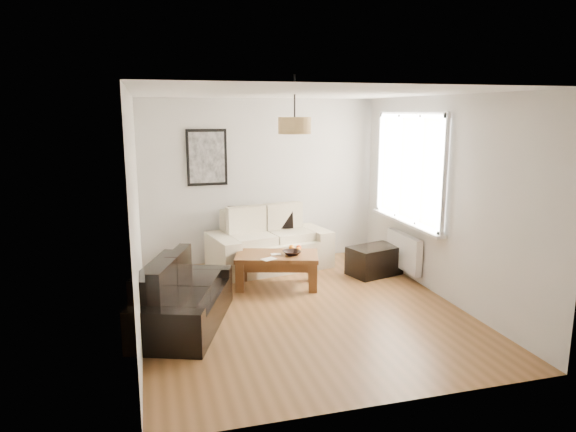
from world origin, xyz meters
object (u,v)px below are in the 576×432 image
object	(u,v)px
loveseat_cream	(269,239)
ottoman	(374,260)
coffee_table	(277,270)
sofa_leather	(184,295)

from	to	relation	value
loveseat_cream	ottoman	bearing A→B (deg)	-39.38
loveseat_cream	coffee_table	distance (m)	0.93
loveseat_cream	sofa_leather	distance (m)	2.41
loveseat_cream	sofa_leather	xyz separation A→B (m)	(-1.46, -1.92, -0.09)
loveseat_cream	coffee_table	bearing A→B (deg)	-107.80
coffee_table	ottoman	size ratio (longest dim) A/B	1.52
sofa_leather	coffee_table	xyz separation A→B (m)	(1.35, 1.01, -0.13)
coffee_table	ottoman	xyz separation A→B (m)	(1.53, 0.13, -0.02)
loveseat_cream	sofa_leather	bearing A→B (deg)	-138.13
loveseat_cream	ottoman	world-z (taller)	loveseat_cream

